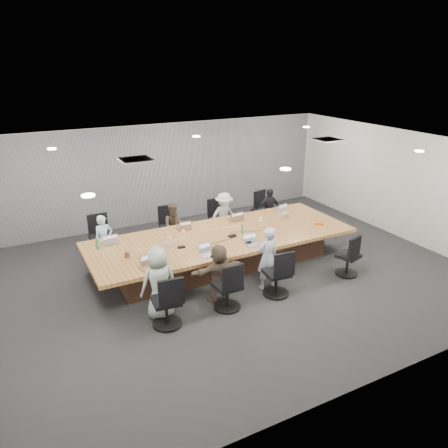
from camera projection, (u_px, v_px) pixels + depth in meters
name	position (u px, v px, depth m)	size (l,w,h in m)	color
floor	(232.00, 274.00, 9.69)	(10.00, 8.00, 0.00)	#29292B
ceiling	(233.00, 148.00, 8.69)	(10.00, 8.00, 0.00)	white
wall_back	(166.00, 173.00, 12.51)	(10.00, 2.80, 0.00)	beige
wall_front	(375.00, 303.00, 5.88)	(10.00, 2.80, 0.00)	beige
wall_right	(401.00, 185.00, 11.36)	(8.00, 2.80, 0.00)	beige
curtain	(167.00, 174.00, 12.44)	(9.80, 0.04, 2.80)	gray
conference_table	(222.00, 249.00, 9.96)	(6.00, 2.20, 0.74)	#472C20
chair_0	(101.00, 241.00, 10.34)	(0.59, 0.59, 0.87)	black
chair_1	(170.00, 230.00, 11.11)	(0.52, 0.52, 0.77)	black
chair_2	(218.00, 222.00, 11.71)	(0.49, 0.49, 0.72)	black
chair_3	(262.00, 213.00, 12.30)	(0.53, 0.53, 0.79)	black
chair_4	(166.00, 305.00, 7.69)	(0.56, 0.56, 0.83)	black
chair_5	(227.00, 290.00, 8.23)	(0.54, 0.54, 0.80)	black
chair_6	(276.00, 277.00, 8.71)	(0.55, 0.55, 0.81)	black
chair_7	(348.00, 259.00, 9.53)	(0.51, 0.51, 0.76)	black
person_0	(104.00, 240.00, 10.00)	(0.43, 0.28, 1.17)	#A8C9E4
laptop_0	(109.00, 242.00, 9.49)	(0.33, 0.23, 0.02)	#B2B2B7
person_1	(175.00, 226.00, 10.74)	(0.59, 0.46, 1.21)	#493B2F
laptop_1	(183.00, 228.00, 10.24)	(0.29, 0.20, 0.02)	#8C6647
person_2	(224.00, 216.00, 11.33)	(0.82, 0.47, 1.27)	#B0B3B1
laptop_2	(234.00, 219.00, 10.83)	(0.34, 0.24, 0.02)	#8C6647
person_3	(269.00, 210.00, 11.94)	(0.70, 0.29, 1.20)	black
laptop_3	(281.00, 210.00, 11.43)	(0.29, 0.20, 0.02)	#B2B2B7
person_4	(159.00, 283.00, 7.89)	(0.67, 0.44, 1.38)	#97AA98
laptop_4	(149.00, 267.00, 8.32)	(0.32, 0.22, 0.02)	#8C6647
person_5	(219.00, 273.00, 8.45)	(1.10, 0.35, 1.19)	brown
laptop_5	(207.00, 255.00, 8.85)	(0.30, 0.21, 0.02)	#B2B2B7
person_6	(267.00, 258.00, 8.90)	(0.49, 0.32, 1.34)	#A2A6BD
laptop_6	(253.00, 245.00, 9.33)	(0.31, 0.21, 0.02)	#B2B2B7
bottle_green_left	(97.00, 244.00, 9.10)	(0.07, 0.07, 0.24)	#46845C
bottle_green_right	(243.00, 229.00, 9.93)	(0.06, 0.06, 0.23)	#46845C
bottle_clear	(170.00, 242.00, 9.22)	(0.07, 0.07, 0.23)	silver
cup_white_far	(183.00, 232.00, 9.91)	(0.07, 0.07, 0.09)	white
cup_white_near	(261.00, 220.00, 10.66)	(0.08, 0.08, 0.10)	white
mug_brown	(127.00, 255.00, 8.75)	(0.10, 0.10, 0.12)	brown
mic_left	(181.00, 247.00, 9.21)	(0.16, 0.10, 0.03)	black
mic_right	(232.00, 236.00, 9.78)	(0.17, 0.11, 0.03)	black
stapler	(248.00, 242.00, 9.40)	(0.14, 0.04, 0.05)	black
canvas_bag	(284.00, 215.00, 10.92)	(0.24, 0.15, 0.13)	tan
snack_packet	(320.00, 223.00, 10.50)	(0.19, 0.13, 0.04)	#E84F05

